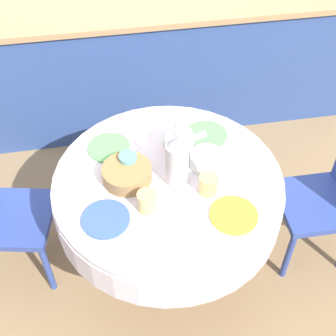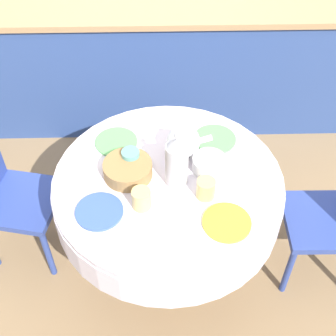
{
  "view_description": "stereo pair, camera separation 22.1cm",
  "coord_description": "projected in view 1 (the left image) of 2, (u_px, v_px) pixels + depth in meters",
  "views": [
    {
      "loc": [
        -0.26,
        -1.5,
        2.44
      ],
      "look_at": [
        0.0,
        0.0,
        0.84
      ],
      "focal_mm": 50.0,
      "sensor_mm": 36.0,
      "label": 1
    },
    {
      "loc": [
        -0.04,
        -1.52,
        2.44
      ],
      "look_at": [
        0.0,
        0.0,
        0.84
      ],
      "focal_mm": 50.0,
      "sensor_mm": 36.0,
      "label": 2
    }
  ],
  "objects": [
    {
      "name": "cup_near_right",
      "position": [
        208.0,
        184.0,
        2.18
      ],
      "size": [
        0.09,
        0.09,
        0.1
      ],
      "primitive_type": "cylinder",
      "color": "#DBB766",
      "rests_on": "dining_table"
    },
    {
      "name": "bread_basket",
      "position": [
        127.0,
        174.0,
        2.24
      ],
      "size": [
        0.24,
        0.24,
        0.08
      ],
      "primitive_type": "cylinder",
      "color": "olive",
      "rests_on": "dining_table"
    },
    {
      "name": "kitchen_counter",
      "position": [
        135.0,
        63.0,
        3.45
      ],
      "size": [
        3.24,
        0.64,
        0.95
      ],
      "color": "#2D4784",
      "rests_on": "ground_plane"
    },
    {
      "name": "coffee_carafe",
      "position": [
        177.0,
        160.0,
        2.16
      ],
      "size": [
        0.11,
        0.11,
        0.32
      ],
      "color": "#B2B2B7",
      "rests_on": "dining_table"
    },
    {
      "name": "chair_left",
      "position": [
        333.0,
        191.0,
        2.55
      ],
      "size": [
        0.4,
        0.4,
        0.94
      ],
      "rotation": [
        0.0,
        0.0,
        1.56
      ],
      "color": "#2D428E",
      "rests_on": "ground_plane"
    },
    {
      "name": "ground_plane",
      "position": [
        168.0,
        264.0,
        2.82
      ],
      "size": [
        12.0,
        12.0,
        0.0
      ],
      "primitive_type": "plane",
      "color": "#8E704C"
    },
    {
      "name": "cup_near_left",
      "position": [
        147.0,
        201.0,
        2.11
      ],
      "size": [
        0.09,
        0.09,
        0.1
      ],
      "primitive_type": "cylinder",
      "color": "#DBB766",
      "rests_on": "dining_table"
    },
    {
      "name": "plate_near_left",
      "position": [
        106.0,
        219.0,
        2.09
      ],
      "size": [
        0.22,
        0.22,
        0.01
      ],
      "primitive_type": "cylinder",
      "color": "#3856AD",
      "rests_on": "dining_table"
    },
    {
      "name": "cup_far_right",
      "position": [
        176.0,
        144.0,
        2.37
      ],
      "size": [
        0.09,
        0.09,
        0.1
      ],
      "primitive_type": "cylinder",
      "color": "#CC4C3D",
      "rests_on": "dining_table"
    },
    {
      "name": "fruit_bowl",
      "position": [
        206.0,
        160.0,
        2.31
      ],
      "size": [
        0.16,
        0.16,
        0.07
      ],
      "primitive_type": "cylinder",
      "color": "silver",
      "rests_on": "dining_table"
    },
    {
      "name": "plate_far_right",
      "position": [
        206.0,
        135.0,
        2.48
      ],
      "size": [
        0.22,
        0.22,
        0.01
      ],
      "primitive_type": "cylinder",
      "color": "#5BA85B",
      "rests_on": "dining_table"
    },
    {
      "name": "teapot",
      "position": [
        179.0,
        140.0,
        2.32
      ],
      "size": [
        0.23,
        0.17,
        0.21
      ],
      "color": "white",
      "rests_on": "dining_table"
    },
    {
      "name": "plate_near_right",
      "position": [
        234.0,
        215.0,
        2.11
      ],
      "size": [
        0.22,
        0.22,
        0.01
      ],
      "primitive_type": "cylinder",
      "color": "yellow",
      "rests_on": "dining_table"
    },
    {
      "name": "plate_far_left",
      "position": [
        109.0,
        147.0,
        2.41
      ],
      "size": [
        0.22,
        0.22,
        0.01
      ],
      "primitive_type": "cylinder",
      "color": "#5BA85B",
      "rests_on": "dining_table"
    },
    {
      "name": "cup_far_left",
      "position": [
        128.0,
        163.0,
        2.27
      ],
      "size": [
        0.09,
        0.09,
        0.1
      ],
      "primitive_type": "cylinder",
      "color": "#5BA39E",
      "rests_on": "dining_table"
    },
    {
      "name": "dining_table",
      "position": [
        168.0,
        197.0,
        2.36
      ],
      "size": [
        1.14,
        1.14,
        0.76
      ],
      "color": "brown",
      "rests_on": "ground_plane"
    }
  ]
}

